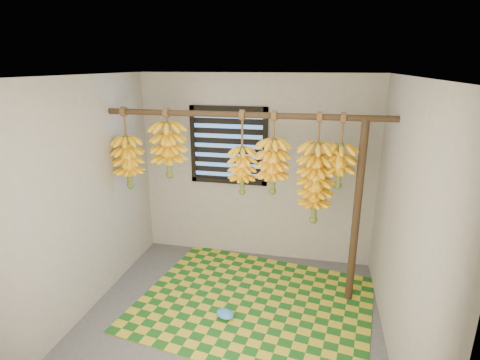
% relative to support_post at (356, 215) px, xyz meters
% --- Properties ---
extents(floor, '(3.00, 3.00, 0.01)m').
position_rel_support_post_xyz_m(floor, '(-1.20, -0.70, -1.00)').
color(floor, '#464646').
rests_on(floor, ground).
extents(ceiling, '(3.00, 3.00, 0.01)m').
position_rel_support_post_xyz_m(ceiling, '(-1.20, -0.70, 1.40)').
color(ceiling, silver).
rests_on(ceiling, wall_back).
extents(wall_back, '(3.00, 0.01, 2.40)m').
position_rel_support_post_xyz_m(wall_back, '(-1.20, 0.80, 0.20)').
color(wall_back, gray).
rests_on(wall_back, floor).
extents(wall_left, '(0.01, 3.00, 2.40)m').
position_rel_support_post_xyz_m(wall_left, '(-2.71, -0.70, 0.20)').
color(wall_left, gray).
rests_on(wall_left, floor).
extents(wall_right, '(0.01, 3.00, 2.40)m').
position_rel_support_post_xyz_m(wall_right, '(0.30, -0.70, 0.20)').
color(wall_right, gray).
rests_on(wall_right, floor).
extents(window, '(1.00, 0.04, 1.00)m').
position_rel_support_post_xyz_m(window, '(-1.55, 0.78, 0.50)').
color(window, black).
rests_on(window, wall_back).
extents(hanging_pole, '(3.00, 0.06, 0.06)m').
position_rel_support_post_xyz_m(hanging_pole, '(-1.20, 0.00, 1.00)').
color(hanging_pole, '#3E2918').
rests_on(hanging_pole, wall_left).
extents(support_post, '(0.08, 0.08, 2.00)m').
position_rel_support_post_xyz_m(support_post, '(0.00, 0.00, 0.00)').
color(support_post, '#3E2918').
rests_on(support_post, floor).
extents(woven_mat, '(2.69, 2.29, 0.01)m').
position_rel_support_post_xyz_m(woven_mat, '(-1.01, -0.30, -0.99)').
color(woven_mat, '#185118').
rests_on(woven_mat, floor).
extents(plastic_bag, '(0.24, 0.21, 0.08)m').
position_rel_support_post_xyz_m(plastic_bag, '(-1.26, -0.61, -0.95)').
color(plastic_bag, '#3984D5').
rests_on(plastic_bag, woven_mat).
extents(banana_bunch_a, '(0.32, 0.32, 0.92)m').
position_rel_support_post_xyz_m(banana_bunch_a, '(-2.53, 0.00, 0.43)').
color(banana_bunch_a, brown).
rests_on(banana_bunch_a, hanging_pole).
extents(banana_bunch_b, '(0.37, 0.37, 0.76)m').
position_rel_support_post_xyz_m(banana_bunch_b, '(-2.03, 0.00, 0.60)').
color(banana_bunch_b, brown).
rests_on(banana_bunch_b, hanging_pole).
extents(banana_bunch_c, '(0.30, 0.30, 0.90)m').
position_rel_support_post_xyz_m(banana_bunch_c, '(-1.21, 0.00, 0.41)').
color(banana_bunch_c, brown).
rests_on(banana_bunch_c, hanging_pole).
extents(banana_bunch_d, '(0.33, 0.33, 0.87)m').
position_rel_support_post_xyz_m(banana_bunch_d, '(-0.88, 0.00, 0.48)').
color(banana_bunch_d, brown).
rests_on(banana_bunch_d, hanging_pole).
extents(banana_bunch_e, '(0.36, 0.36, 1.16)m').
position_rel_support_post_xyz_m(banana_bunch_e, '(-0.44, -0.00, 0.32)').
color(banana_bunch_e, brown).
rests_on(banana_bunch_e, hanging_pole).
extents(banana_bunch_f, '(0.32, 0.32, 0.76)m').
position_rel_support_post_xyz_m(banana_bunch_f, '(-0.21, 0.00, 0.52)').
color(banana_bunch_f, brown).
rests_on(banana_bunch_f, hanging_pole).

